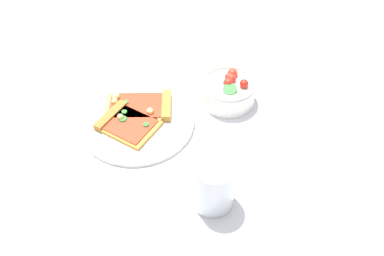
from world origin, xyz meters
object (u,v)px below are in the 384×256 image
(pizza_slice_near, at_px, (125,123))
(soda_glass, at_px, (213,185))
(plate, at_px, (137,121))
(salad_bowl, at_px, (228,90))
(pizza_slice_far, at_px, (142,106))

(pizza_slice_near, relative_size, soda_glass, 1.33)
(plate, bearing_deg, salad_bowl, 72.00)
(soda_glass, bearing_deg, pizza_slice_far, 174.44)
(plate, distance_m, pizza_slice_near, 0.03)
(salad_bowl, bearing_deg, pizza_slice_near, -105.69)
(pizza_slice_near, bearing_deg, pizza_slice_far, 110.30)
(plate, height_order, soda_glass, soda_glass)
(pizza_slice_far, bearing_deg, plate, -52.25)
(pizza_slice_near, relative_size, pizza_slice_far, 0.83)
(plate, xyz_separation_m, soda_glass, (0.26, -0.00, 0.04))
(pizza_slice_near, relative_size, salad_bowl, 1.14)
(salad_bowl, distance_m, soda_glass, 0.29)
(plate, xyz_separation_m, pizza_slice_far, (-0.02, 0.03, 0.01))
(salad_bowl, relative_size, soda_glass, 1.17)
(salad_bowl, height_order, soda_glass, soda_glass)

